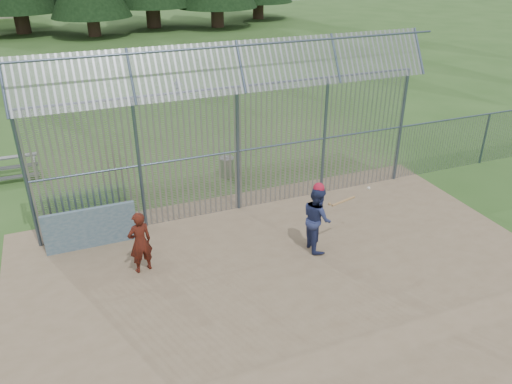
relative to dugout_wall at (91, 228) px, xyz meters
name	(u,v)px	position (x,y,z in m)	size (l,w,h in m)	color
ground	(284,267)	(4.60, -2.90, -0.62)	(120.00, 120.00, 0.00)	#2D511E
dirt_infield	(292,277)	(4.60, -3.40, -0.61)	(14.00, 10.00, 0.02)	#756047
dugout_wall	(91,228)	(0.00, 0.00, 0.00)	(2.50, 0.12, 1.20)	#38566B
batter	(317,218)	(5.81, -2.39, 0.34)	(0.92, 0.72, 1.89)	navy
onlooker	(140,242)	(1.10, -1.67, 0.26)	(0.63, 0.41, 1.72)	maroon
bg_kid_seated	(178,87)	(5.95, 14.23, -0.11)	(0.59, 0.25, 1.01)	gray
batting_gear	(323,190)	(5.93, -2.41, 1.20)	(1.81, 0.44, 0.65)	#B51832
trash_can	(226,167)	(5.03, 3.09, -0.24)	(0.56, 0.56, 0.82)	gray
backstop_fence	(293,133)	(6.41, 0.53, 1.74)	(20.09, 0.81, 5.30)	#47566B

